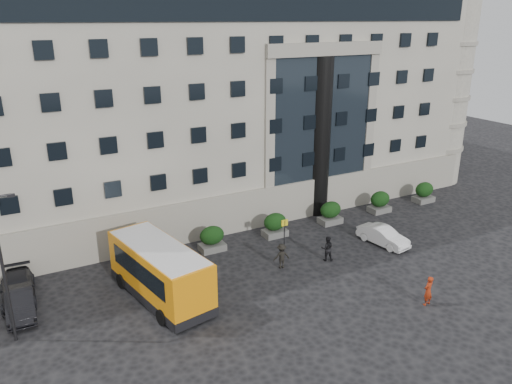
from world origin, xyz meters
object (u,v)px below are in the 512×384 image
parked_car_c (18,289)px  street_lamp (4,264)px  minibus (160,270)px  white_taxi (383,236)px  hedge_b (212,238)px  hedge_d (330,213)px  hedge_f (424,192)px  bus_stop_sign (284,230)px  pedestrian_a (428,291)px  pedestrian_b (327,248)px  hedge_e (380,202)px  hedge_a (140,254)px  hedge_c (275,225)px  parked_car_b (20,303)px  pedestrian_c (282,256)px

parked_car_c → street_lamp: bearing=-92.1°
minibus → white_taxi: bearing=-12.9°
hedge_b → street_lamp: (-13.14, -4.80, 3.44)m
hedge_b → hedge_d: (10.40, 0.00, 0.00)m
hedge_f → bus_stop_sign: bearing=-170.4°
parked_car_c → pedestrian_a: 23.99m
street_lamp → pedestrian_b: street_lamp is taller
hedge_e → bus_stop_sign: 11.67m
hedge_a → bus_stop_sign: size_ratio=0.73×
minibus → white_taxi: minibus is taller
hedge_c → hedge_f: (15.60, 0.00, 0.00)m
hedge_e → parked_car_c: (-28.30, -0.47, -0.26)m
hedge_a → hedge_e: 20.80m
hedge_d → minibus: bearing=-164.4°
hedge_f → parked_car_c: bearing=-179.2°
hedge_e → pedestrian_b: size_ratio=1.05×
street_lamp → parked_car_c: 5.71m
street_lamp → bus_stop_sign: bearing=6.5°
parked_car_b → parked_car_c: 1.79m
bus_stop_sign → pedestrian_c: (-1.33, -1.81, -0.87)m
hedge_f → hedge_c: bearing=180.0°
hedge_b → pedestrian_b: 8.13m
hedge_e → minibus: (-20.84, -4.36, 0.90)m
street_lamp → pedestrian_c: size_ratio=4.67×
bus_stop_sign → parked_car_c: bearing=172.2°
minibus → pedestrian_b: minibus is taller
bus_stop_sign → parked_car_c: 17.19m
bus_stop_sign → hedge_c: bearing=72.2°
hedge_a → pedestrian_a: (13.23, -12.53, -0.02)m
bus_stop_sign → pedestrian_c: bus_stop_sign is taller
street_lamp → pedestrian_a: street_lamp is taller
hedge_e → bus_stop_sign: size_ratio=0.73×
pedestrian_c → hedge_f: bearing=-155.0°
hedge_e → hedge_d: bearing=180.0°
hedge_b → hedge_c: size_ratio=1.00×
hedge_b → pedestrian_c: hedge_b is taller
hedge_a → pedestrian_c: bearing=-29.5°
bus_stop_sign → hedge_b: bearing=146.9°
bus_stop_sign → pedestrian_b: size_ratio=1.43×
hedge_a → hedge_b: size_ratio=1.00×
parked_car_b → hedge_e: bearing=6.5°
hedge_d → white_taxi: 5.18m
parked_car_c → pedestrian_b: (18.98, -4.70, 0.21)m
street_lamp → white_taxi: 24.82m
hedge_d → minibus: 16.26m
white_taxi → pedestrian_b: pedestrian_b is taller
hedge_d → pedestrian_c: hedge_d is taller
hedge_e → white_taxi: bearing=-129.6°
hedge_c → parked_car_c: size_ratio=0.40×
parked_car_b → pedestrian_a: size_ratio=2.34×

